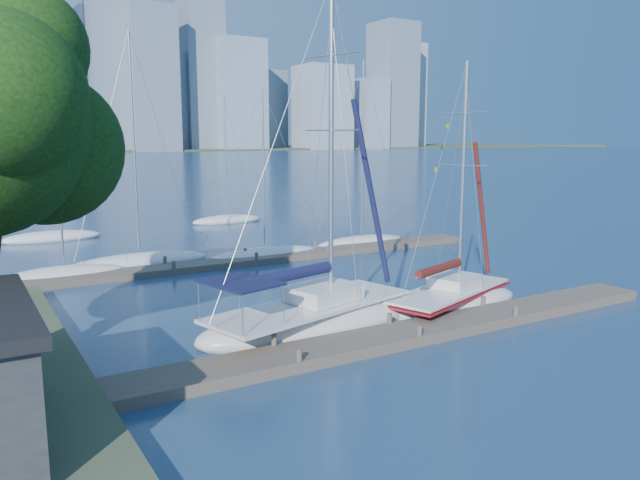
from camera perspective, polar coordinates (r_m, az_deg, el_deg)
ground at (r=24.00m, az=7.67°, el=-9.02°), size 700.00×700.00×0.00m
near_dock at (r=23.94m, az=7.68°, el=-8.56°), size 26.00×2.00×0.40m
far_dock at (r=38.19m, az=-4.98°, el=-1.70°), size 30.00×1.80×0.36m
sailboat_navy at (r=24.44m, az=-0.84°, el=-6.13°), size 10.02×5.41×13.94m
sailboat_maroon at (r=28.16m, az=11.72°, el=-4.45°), size 8.15×4.91×11.28m
bg_boat_0 at (r=36.07m, az=-22.30°, el=-2.90°), size 6.91×4.24×14.22m
bg_boat_1 at (r=38.32m, az=-16.16°, el=-1.88°), size 8.51×5.01×13.80m
bg_boat_2 at (r=39.20m, az=-5.07°, el=-1.34°), size 7.81×4.73×10.74m
bg_boat_4 at (r=43.69m, az=3.83°, el=-0.17°), size 7.22×2.30×12.92m
bg_boat_6 at (r=49.70m, az=-23.34°, el=0.25°), size 6.95×2.17×11.82m
bg_boat_7 at (r=55.60m, az=-8.48°, el=1.83°), size 6.63×4.41×11.17m
skyline at (r=311.04m, az=-25.06°, el=13.61°), size 501.99×51.31×119.94m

